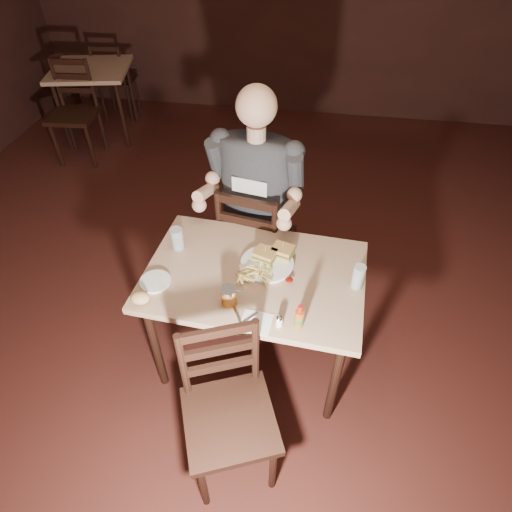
# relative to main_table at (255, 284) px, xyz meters

# --- Properties ---
(room_shell) EXTENTS (7.00, 7.00, 7.00)m
(room_shell) POSITION_rel_main_table_xyz_m (-0.24, 0.28, 0.71)
(room_shell) COLOR black
(room_shell) RESTS_ON ground
(main_table) EXTENTS (1.22, 0.86, 0.77)m
(main_table) POSITION_rel_main_table_xyz_m (0.00, 0.00, 0.00)
(main_table) COLOR tan
(main_table) RESTS_ON ground
(bg_table) EXTENTS (0.95, 0.95, 0.77)m
(bg_table) POSITION_rel_main_table_xyz_m (-2.24, 2.78, -0.01)
(bg_table) COLOR tan
(bg_table) RESTS_ON ground
(chair_far) EXTENTS (0.53, 0.56, 0.97)m
(chair_far) POSITION_rel_main_table_xyz_m (-0.08, 0.60, -0.20)
(chair_far) COLOR black
(chair_far) RESTS_ON ground
(chair_near) EXTENTS (0.57, 0.59, 0.92)m
(chair_near) POSITION_rel_main_table_xyz_m (-0.01, -0.68, -0.23)
(chair_near) COLOR black
(chair_near) RESTS_ON ground
(bg_chair_far) EXTENTS (0.44, 0.48, 0.88)m
(bg_chair_far) POSITION_rel_main_table_xyz_m (-2.24, 3.33, -0.25)
(bg_chair_far) COLOR black
(bg_chair_far) RESTS_ON ground
(bg_chair_near) EXTENTS (0.49, 0.53, 0.97)m
(bg_chair_near) POSITION_rel_main_table_xyz_m (-2.24, 2.23, -0.20)
(bg_chair_near) COLOR black
(bg_chair_near) RESTS_ON ground
(diner) EXTENTS (0.68, 0.58, 1.05)m
(diner) POSITION_rel_main_table_xyz_m (-0.09, 0.55, 0.34)
(diner) COLOR #34353A
(diner) RESTS_ON chair_far
(dinner_plate) EXTENTS (0.30, 0.30, 0.02)m
(dinner_plate) POSITION_rel_main_table_xyz_m (0.06, 0.07, 0.09)
(dinner_plate) COLOR white
(dinner_plate) RESTS_ON main_table
(sandwich_left) EXTENTS (0.14, 0.13, 0.10)m
(sandwich_left) POSITION_rel_main_table_xyz_m (0.04, 0.10, 0.15)
(sandwich_left) COLOR tan
(sandwich_left) RESTS_ON dinner_plate
(sandwich_right) EXTENTS (0.13, 0.12, 0.10)m
(sandwich_right) POSITION_rel_main_table_xyz_m (0.13, 0.15, 0.15)
(sandwich_right) COLOR tan
(sandwich_right) RESTS_ON dinner_plate
(fries_pile) EXTENTS (0.25, 0.18, 0.04)m
(fries_pile) POSITION_rel_main_table_xyz_m (0.00, -0.04, 0.12)
(fries_pile) COLOR #D0B861
(fries_pile) RESTS_ON dinner_plate
(ketchup_dollop) EXTENTS (0.04, 0.04, 0.01)m
(ketchup_dollop) POSITION_rel_main_table_xyz_m (0.19, -0.04, 0.11)
(ketchup_dollop) COLOR maroon
(ketchup_dollop) RESTS_ON dinner_plate
(glass_left) EXTENTS (0.08, 0.08, 0.13)m
(glass_left) POSITION_rel_main_table_xyz_m (-0.46, 0.14, 0.15)
(glass_left) COLOR silver
(glass_left) RESTS_ON main_table
(glass_right) EXTENTS (0.07, 0.07, 0.14)m
(glass_right) POSITION_rel_main_table_xyz_m (0.54, -0.01, 0.15)
(glass_right) COLOR silver
(glass_right) RESTS_ON main_table
(hot_sauce) EXTENTS (0.05, 0.05, 0.14)m
(hot_sauce) POSITION_rel_main_table_xyz_m (0.26, -0.32, 0.16)
(hot_sauce) COLOR #934A11
(hot_sauce) RESTS_ON main_table
(salt_shaker) EXTENTS (0.04, 0.04, 0.06)m
(salt_shaker) POSITION_rel_main_table_xyz_m (0.17, -0.33, 0.11)
(salt_shaker) COLOR white
(salt_shaker) RESTS_ON main_table
(syrup_dispenser) EXTENTS (0.09, 0.09, 0.11)m
(syrup_dispenser) POSITION_rel_main_table_xyz_m (-0.09, -0.23, 0.14)
(syrup_dispenser) COLOR #934A11
(syrup_dispenser) RESTS_ON main_table
(napkin) EXTENTS (0.16, 0.15, 0.00)m
(napkin) POSITION_rel_main_table_xyz_m (0.06, -0.33, 0.09)
(napkin) COLOR white
(napkin) RESTS_ON main_table
(knife) EXTENTS (0.11, 0.18, 0.00)m
(knife) POSITION_rel_main_table_xyz_m (-0.04, -0.30, 0.09)
(knife) COLOR silver
(knife) RESTS_ON napkin
(fork) EXTENTS (0.11, 0.13, 0.00)m
(fork) POSITION_rel_main_table_xyz_m (0.01, -0.33, 0.09)
(fork) COLOR silver
(fork) RESTS_ON napkin
(side_plate) EXTENTS (0.17, 0.17, 0.01)m
(side_plate) POSITION_rel_main_table_xyz_m (-0.50, -0.15, 0.09)
(side_plate) COLOR white
(side_plate) RESTS_ON main_table
(bread_roll) EXTENTS (0.10, 0.09, 0.06)m
(bread_roll) POSITION_rel_main_table_xyz_m (-0.53, -0.30, 0.12)
(bread_roll) COLOR tan
(bread_roll) RESTS_ON side_plate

